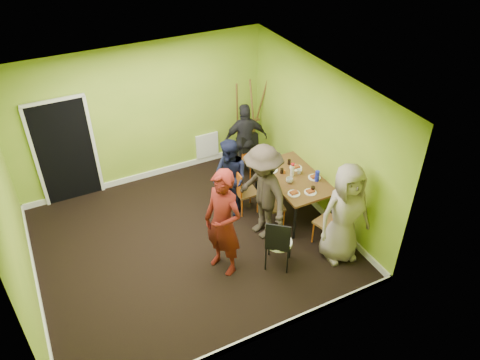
% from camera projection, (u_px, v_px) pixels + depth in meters
% --- Properties ---
extents(ground, '(5.00, 5.00, 0.00)m').
position_uv_depth(ground, '(190.00, 242.00, 8.08)').
color(ground, black).
rests_on(ground, ground).
extents(room_walls, '(5.04, 4.54, 2.82)m').
position_uv_depth(room_walls, '(184.00, 196.00, 7.53)').
color(room_walls, '#80AA2B').
rests_on(room_walls, ground).
extents(dining_table, '(0.90, 1.50, 0.75)m').
position_uv_depth(dining_table, '(294.00, 179.00, 8.41)').
color(dining_table, black).
rests_on(dining_table, ground).
extents(chair_left_far, '(0.39, 0.39, 0.90)m').
position_uv_depth(chair_left_far, '(243.00, 189.00, 8.50)').
color(chair_left_far, '#D55D14').
rests_on(chair_left_far, ground).
extents(chair_left_near, '(0.42, 0.42, 0.87)m').
position_uv_depth(chair_left_near, '(270.00, 203.00, 8.19)').
color(chair_left_near, '#D55D14').
rests_on(chair_left_near, ground).
extents(chair_back_end, '(0.38, 0.44, 0.91)m').
position_uv_depth(chair_back_end, '(250.00, 148.00, 9.41)').
color(chair_back_end, '#D55D14').
rests_on(chair_back_end, ground).
extents(chair_front_end, '(0.49, 0.50, 0.97)m').
position_uv_depth(chair_front_end, '(333.00, 221.00, 7.71)').
color(chair_front_end, '#D55D14').
rests_on(chair_front_end, ground).
extents(chair_bentwood, '(0.54, 0.54, 0.99)m').
position_uv_depth(chair_bentwood, '(278.00, 242.00, 7.30)').
color(chair_bentwood, black).
rests_on(chair_bentwood, ground).
extents(easel, '(0.74, 0.70, 1.86)m').
position_uv_depth(easel, '(250.00, 120.00, 9.77)').
color(easel, brown).
rests_on(easel, ground).
extents(plate_near_left, '(0.25, 0.25, 0.01)m').
position_uv_depth(plate_near_left, '(271.00, 170.00, 8.55)').
color(plate_near_left, white).
rests_on(plate_near_left, dining_table).
extents(plate_near_right, '(0.22, 0.22, 0.01)m').
position_uv_depth(plate_near_right, '(294.00, 194.00, 7.97)').
color(plate_near_right, white).
rests_on(plate_near_right, dining_table).
extents(plate_far_back, '(0.22, 0.22, 0.01)m').
position_uv_depth(plate_far_back, '(275.00, 161.00, 8.78)').
color(plate_far_back, white).
rests_on(plate_far_back, dining_table).
extents(plate_far_front, '(0.22, 0.22, 0.01)m').
position_uv_depth(plate_far_front, '(310.00, 192.00, 8.00)').
color(plate_far_front, white).
rests_on(plate_far_front, dining_table).
extents(plate_wall_back, '(0.23, 0.23, 0.01)m').
position_uv_depth(plate_wall_back, '(296.00, 168.00, 8.61)').
color(plate_wall_back, white).
rests_on(plate_wall_back, dining_table).
extents(plate_wall_front, '(0.23, 0.23, 0.01)m').
position_uv_depth(plate_wall_front, '(314.00, 178.00, 8.36)').
color(plate_wall_front, white).
rests_on(plate_wall_front, dining_table).
extents(thermos, '(0.07, 0.07, 0.23)m').
position_uv_depth(thermos, '(292.00, 170.00, 8.35)').
color(thermos, white).
rests_on(thermos, dining_table).
extents(blue_bottle, '(0.08, 0.08, 0.20)m').
position_uv_depth(blue_bottle, '(317.00, 176.00, 8.23)').
color(blue_bottle, '#1925BF').
rests_on(blue_bottle, dining_table).
extents(orange_bottle, '(0.03, 0.03, 0.07)m').
position_uv_depth(orange_bottle, '(285.00, 172.00, 8.45)').
color(orange_bottle, '#D55D14').
rests_on(orange_bottle, dining_table).
extents(glass_mid, '(0.06, 0.06, 0.10)m').
position_uv_depth(glass_mid, '(282.00, 171.00, 8.45)').
color(glass_mid, black).
rests_on(glass_mid, dining_table).
extents(glass_back, '(0.06, 0.06, 0.10)m').
position_uv_depth(glass_back, '(289.00, 162.00, 8.69)').
color(glass_back, black).
rests_on(glass_back, dining_table).
extents(glass_front, '(0.07, 0.07, 0.10)m').
position_uv_depth(glass_front, '(313.00, 189.00, 8.01)').
color(glass_front, black).
rests_on(glass_front, dining_table).
extents(cup_a, '(0.12, 0.12, 0.10)m').
position_uv_depth(cup_a, '(289.00, 180.00, 8.21)').
color(cup_a, white).
rests_on(cup_a, dining_table).
extents(cup_b, '(0.10, 0.10, 0.09)m').
position_uv_depth(cup_b, '(299.00, 172.00, 8.44)').
color(cup_b, white).
rests_on(cup_b, dining_table).
extents(person_standing, '(0.68, 0.80, 1.86)m').
position_uv_depth(person_standing, '(223.00, 223.00, 7.07)').
color(person_standing, '#53120E').
rests_on(person_standing, ground).
extents(person_left_far, '(0.64, 0.78, 1.49)m').
position_uv_depth(person_left_far, '(230.00, 178.00, 8.36)').
color(person_left_far, black).
rests_on(person_left_far, ground).
extents(person_left_near, '(0.80, 1.22, 1.77)m').
position_uv_depth(person_left_near, '(263.00, 193.00, 7.78)').
color(person_left_near, '#302820').
rests_on(person_left_near, ground).
extents(person_back_end, '(0.96, 0.54, 1.55)m').
position_uv_depth(person_back_end, '(245.00, 140.00, 9.40)').
color(person_back_end, black).
rests_on(person_back_end, ground).
extents(person_front_end, '(0.93, 0.67, 1.78)m').
position_uv_depth(person_front_end, '(345.00, 214.00, 7.32)').
color(person_front_end, gray).
rests_on(person_front_end, ground).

